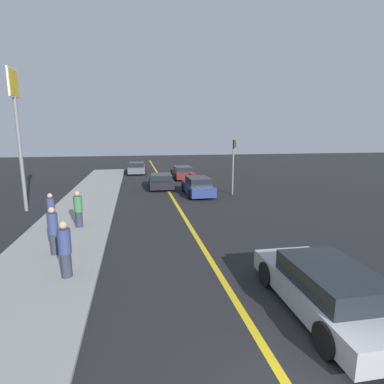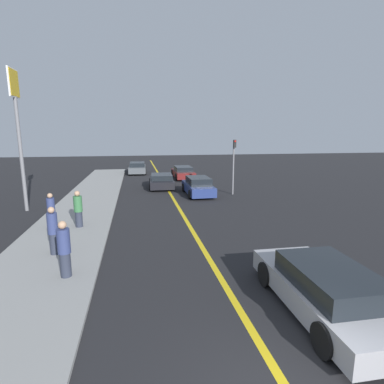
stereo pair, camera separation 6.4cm
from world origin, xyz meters
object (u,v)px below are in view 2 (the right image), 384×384
Objects in this scene: pedestrian_mid_group at (53,231)px; pedestrian_far_standing at (78,209)px; car_ahead_center at (198,186)px; pedestrian_near_curb at (64,249)px; roadside_sign at (17,113)px; car_far_distant at (162,181)px; car_parked_left_lot at (183,172)px; car_oncoming_far at (137,168)px; car_near_right_lane at (325,289)px; pedestrian_by_sign at (51,210)px; traffic_light at (234,161)px.

pedestrian_mid_group is 3.26m from pedestrian_far_standing.
car_ahead_center is 2.50× the size of pedestrian_near_curb.
roadside_sign is at bearing 114.19° from pedestrian_mid_group.
car_far_distant is at bearing 69.60° from pedestrian_mid_group.
pedestrian_far_standing is (-4.74, -10.30, 0.39)m from car_far_distant.
pedestrian_mid_group is (-5.03, -13.54, 0.42)m from car_far_distant.
car_oncoming_far reaches higher than car_parked_left_lot.
pedestrian_near_curb is at bearing -84.44° from pedestrian_far_standing.
car_ahead_center is 4.16m from car_far_distant.
car_near_right_lane is 2.68× the size of pedestrian_mid_group.
car_oncoming_far is (-1.89, 9.81, 0.06)m from car_far_distant.
car_oncoming_far is at bearing 132.60° from car_parked_left_lot.
car_far_distant is 0.55× the size of roadside_sign.
car_far_distant is at bearing 59.31° from pedestrian_by_sign.
pedestrian_mid_group is 9.33m from roadside_sign.
car_oncoming_far reaches higher than car_far_distant.
car_oncoming_far is at bearing 78.38° from pedestrian_by_sign.
car_near_right_lane is 10.88m from pedestrian_far_standing.
car_near_right_lane is at bearing -90.67° from car_parked_left_lot.
pedestrian_near_curb is at bearing -119.09° from car_ahead_center.
roadside_sign reaches higher than pedestrian_mid_group.
car_far_distant is 11.48m from roadside_sign.
roadside_sign reaches higher than car_oncoming_far.
car_near_right_lane is at bearing -48.63° from pedestrian_far_standing.
car_near_right_lane is 1.00× the size of car_parked_left_lot.
pedestrian_by_sign is at bearing 136.25° from car_near_right_lane.
car_far_distant is at bearing -77.29° from car_oncoming_far.
pedestrian_mid_group is (-0.80, 1.93, 0.00)m from pedestrian_near_curb.
roadside_sign is at bearing 132.31° from car_near_right_lane.
car_near_right_lane is 2.92× the size of pedestrian_by_sign.
car_parked_left_lot is at bearing 105.01° from traffic_light.
traffic_light reaches higher than pedestrian_mid_group.
pedestrian_mid_group is 1.09× the size of pedestrian_by_sign.
pedestrian_mid_group is 0.22× the size of roadside_sign.
roadside_sign is (-8.38, -6.10, 4.94)m from car_far_distant.
pedestrian_far_standing is at bearing -115.91° from car_parked_left_lot.
traffic_light is at bearing 30.04° from pedestrian_by_sign.
pedestrian_by_sign is (-4.09, -19.88, 0.28)m from car_oncoming_far.
pedestrian_near_curb is (-6.68, 2.99, 0.36)m from car_near_right_lane.
pedestrian_near_curb is at bearing -67.56° from pedestrian_mid_group.
car_far_distant is at bearing 74.68° from pedestrian_near_curb.
pedestrian_far_standing is at bearing -145.99° from traffic_light.
car_oncoming_far is 17.86m from roadside_sign.
car_near_right_lane is 17.14m from roadside_sign.
pedestrian_near_curb is 2.08m from pedestrian_mid_group.
car_far_distant is (-2.37, 3.41, -0.06)m from car_ahead_center.
pedestrian_mid_group is (-7.48, 4.91, 0.37)m from car_near_right_lane.
car_parked_left_lot is 17.35m from pedestrian_by_sign.
pedestrian_near_curb is 0.22× the size of roadside_sign.
roadside_sign reaches higher than car_far_distant.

